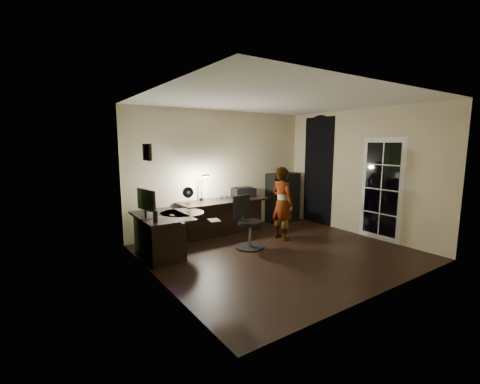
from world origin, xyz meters
TOP-DOWN VIEW (x-y plane):
  - floor at (0.00, 0.00)m, footprint 4.50×4.00m
  - ceiling at (0.00, 0.00)m, footprint 4.50×4.00m
  - wall_back at (0.00, 2.00)m, footprint 4.50×0.01m
  - wall_front at (0.00, -2.00)m, footprint 4.50×0.01m
  - wall_left at (-2.25, 0.00)m, footprint 0.01×4.00m
  - wall_right at (2.25, 0.00)m, footprint 0.01×4.00m
  - green_wall_overlay at (-2.24, 0.00)m, footprint 0.00×4.00m
  - arched_doorway at (2.24, 1.15)m, footprint 0.01×0.90m
  - french_door at (2.24, -0.55)m, footprint 0.02×0.92m
  - framed_picture at (-2.22, 0.45)m, footprint 0.04×0.30m
  - desk_left at (-1.83, 1.03)m, footprint 0.80×1.29m
  - desk_right at (-0.19, 1.63)m, footprint 2.01×0.71m
  - cabinet at (1.66, 1.78)m, footprint 0.83×0.44m
  - laptop_stand at (-1.91, 1.47)m, footprint 0.24×0.21m
  - laptop at (-1.91, 1.47)m, footprint 0.30×0.28m
  - monitor at (-2.14, 0.92)m, footprint 0.21×0.56m
  - mouse at (-1.76, 0.26)m, footprint 0.08×0.10m
  - phone at (-1.68, 0.92)m, footprint 0.09×0.15m
  - pen at (-1.68, 0.88)m, footprint 0.09×0.10m
  - speaker at (-2.09, 0.59)m, footprint 0.09×0.09m
  - notepad at (-1.25, 0.19)m, footprint 0.21×0.26m
  - desk_fan at (-1.02, 1.66)m, footprint 0.24×0.16m
  - headphones at (-0.07, 1.80)m, footprint 0.20×0.15m
  - printer at (0.43, 1.76)m, footprint 0.55×0.47m
  - desk_lamp at (-0.63, 1.83)m, footprint 0.24×0.31m
  - office_chair at (-0.29, 0.51)m, footprint 0.64×0.64m
  - person at (0.60, 0.61)m, footprint 0.39×0.56m

SIDE VIEW (x-z plane):
  - floor at x=0.00m, z-range -0.01..0.00m
  - desk_left at x=-1.83m, z-range 0.00..0.74m
  - desk_right at x=-0.19m, z-range 0.00..0.75m
  - office_chair at x=-0.29m, z-range 0.00..0.99m
  - cabinet at x=1.66m, z-range 0.00..1.23m
  - phone at x=-1.68m, z-range 0.73..0.74m
  - pen at x=-1.68m, z-range 0.73..0.74m
  - notepad at x=-1.25m, z-range 0.73..0.74m
  - mouse at x=-1.76m, z-range 0.73..0.76m
  - person at x=0.60m, z-range 0.00..1.51m
  - laptop_stand at x=-1.91m, z-range 0.73..0.82m
  - headphones at x=-0.07m, z-range 0.76..0.85m
  - speaker at x=-2.09m, z-range 0.73..0.92m
  - printer at x=0.43m, z-range 0.76..0.97m
  - monitor at x=-2.14m, z-range 0.73..1.09m
  - laptop at x=-1.91m, z-range 0.82..1.02m
  - desk_fan at x=-1.02m, z-range 0.76..1.10m
  - french_door at x=2.24m, z-range 0.00..2.10m
  - desk_lamp at x=-0.63m, z-range 0.76..1.37m
  - arched_doorway at x=2.24m, z-range 0.00..2.60m
  - wall_back at x=0.00m, z-range 0.00..2.70m
  - wall_front at x=0.00m, z-range 0.00..2.70m
  - wall_left at x=-2.25m, z-range 0.00..2.70m
  - wall_right at x=2.25m, z-range 0.00..2.70m
  - green_wall_overlay at x=-2.24m, z-range 0.00..2.70m
  - framed_picture at x=-2.22m, z-range 1.73..1.98m
  - ceiling at x=0.00m, z-range 2.70..2.71m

